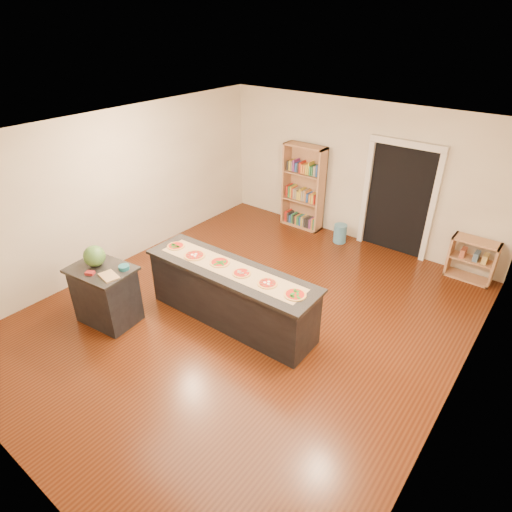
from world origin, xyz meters
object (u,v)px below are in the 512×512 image
Objects in this scene: kitchen_island at (231,295)px; watermelon at (94,256)px; bookshelf at (303,187)px; waste_bin at (340,233)px; low_shelf at (472,260)px; side_counter at (106,294)px.

watermelon is (-1.62, -1.14, 0.62)m from kitchen_island.
bookshelf is at bearing 81.96° from watermelon.
waste_bin is at bearing 69.17° from watermelon.
watermelon reaches higher than low_shelf.
bookshelf is 1.28m from waste_bin.
side_counter is at bearing -96.50° from bookshelf.
low_shelf is at bearing -0.05° from bookshelf.
bookshelf is 4.71m from watermelon.
low_shelf is 2.44× the size of watermelon.
waste_bin is at bearing 64.16° from side_counter.
low_shelf is 1.98× the size of waste_bin.
side_counter is 2.41× the size of waste_bin.
watermelon is (-1.71, -4.49, 0.89)m from waste_bin.
bookshelf is 5.76× the size of watermelon.
bookshelf reaches higher than low_shelf.
kitchen_island is 4.36m from low_shelf.
kitchen_island is 3.36m from waste_bin.
bookshelf is 4.68× the size of waste_bin.
bookshelf is at bearing 77.01° from side_counter.
watermelon is (-0.13, 0.02, 0.62)m from side_counter.
kitchen_island is 7.22× the size of waste_bin.
bookshelf is (0.53, 4.67, 0.44)m from side_counter.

